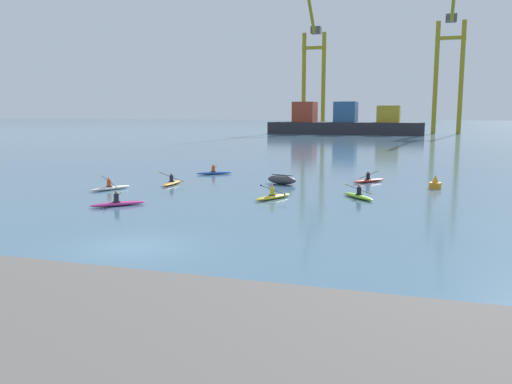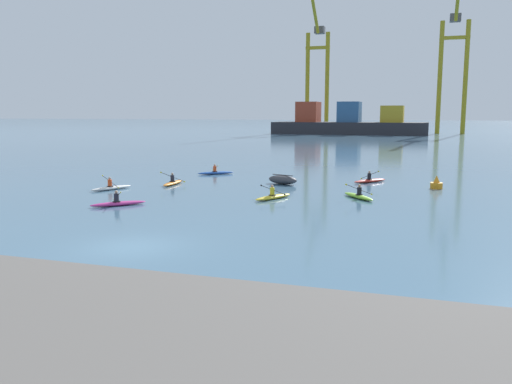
{
  "view_description": "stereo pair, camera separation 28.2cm",
  "coord_description": "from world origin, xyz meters",
  "views": [
    {
      "loc": [
        11.44,
        -19.07,
        5.64
      ],
      "look_at": [
        1.48,
        12.69,
        0.6
      ],
      "focal_mm": 36.78,
      "sensor_mm": 36.0,
      "label": 1
    },
    {
      "loc": [
        11.71,
        -18.99,
        5.64
      ],
      "look_at": [
        1.48,
        12.69,
        0.6
      ],
      "focal_mm": 36.78,
      "sensor_mm": 36.0,
      "label": 2
    }
  ],
  "objects": [
    {
      "name": "kayak_red",
      "position": [
        7.52,
        24.37,
        0.17
      ],
      "size": [
        2.65,
        2.98,
        1.08
      ],
      "color": "red",
      "rests_on": "ground"
    },
    {
      "name": "ground_plane",
      "position": [
        0.0,
        0.0,
        0.0
      ],
      "size": [
        800.0,
        800.0,
        0.0
      ],
      "primitive_type": "plane",
      "color": "#476B84"
    },
    {
      "name": "container_barge",
      "position": [
        -8.08,
        121.95,
        2.89
      ],
      "size": [
        40.18,
        10.7,
        8.56
      ],
      "color": "#28282D",
      "rests_on": "ground"
    },
    {
      "name": "kayak_magenta",
      "position": [
        -6.06,
        8.51,
        0.17
      ],
      "size": [
        2.82,
        2.84,
        1.05
      ],
      "color": "#C13384",
      "rests_on": "ground"
    },
    {
      "name": "kayak_blue",
      "position": [
        -6.68,
        25.79,
        0.17
      ],
      "size": [
        3.1,
        2.48,
        0.97
      ],
      "color": "#2856B2",
      "rests_on": "ground"
    },
    {
      "name": "kayak_orange",
      "position": [
        -7.23,
        18.19,
        0.17
      ],
      "size": [
        2.19,
        3.42,
        1.03
      ],
      "color": "orange",
      "rests_on": "ground"
    },
    {
      "name": "kayak_yellow",
      "position": [
        2.28,
        13.89,
        0.17
      ],
      "size": [
        2.06,
        3.33,
        0.95
      ],
      "color": "yellow",
      "rests_on": "ground"
    },
    {
      "name": "kayak_white",
      "position": [
        -10.32,
        14.25,
        0.17
      ],
      "size": [
        2.02,
        3.36,
        1.06
      ],
      "color": "silver",
      "rests_on": "ground"
    },
    {
      "name": "gantry_crane_west_mid",
      "position": [
        17.8,
        132.64,
        19.56
      ],
      "size": [
        7.66,
        17.17,
        39.44
      ],
      "color": "olive",
      "rests_on": "ground"
    },
    {
      "name": "capsized_dinghy",
      "position": [
        0.99,
        21.12,
        0.35
      ],
      "size": [
        2.82,
        1.9,
        0.76
      ],
      "color": "#38383D",
      "rests_on": "ground"
    },
    {
      "name": "gantry_crane_west",
      "position": [
        -19.39,
        135.53,
        18.94
      ],
      "size": [
        7.05,
        15.58,
        39.09
      ],
      "color": "olive",
      "rests_on": "ground"
    },
    {
      "name": "channel_buoy",
      "position": [
        12.64,
        22.27,
        0.36
      ],
      "size": [
        0.9,
        0.9,
        1.0
      ],
      "color": "orange",
      "rests_on": "ground"
    },
    {
      "name": "kayak_lime",
      "position": [
        7.62,
        15.88,
        0.17
      ],
      "size": [
        2.6,
        3.03,
        1.07
      ],
      "color": "#7ABC2D",
      "rests_on": "ground"
    }
  ]
}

